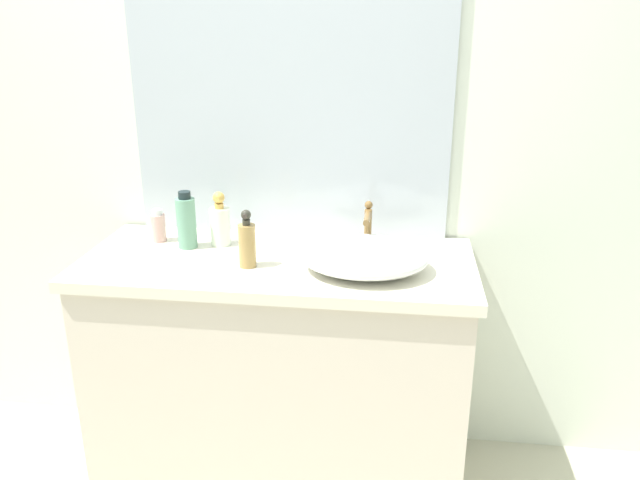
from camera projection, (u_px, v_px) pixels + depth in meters
name	position (u px, v px, depth m)	size (l,w,h in m)	color
bathroom_wall_rear	(261.00, 116.00, 2.28)	(6.00, 0.06, 2.60)	silver
vanity_counter	(280.00, 372.00, 2.25)	(1.31, 0.57, 0.88)	beige
wall_mirror_panel	(289.00, 101.00, 2.21)	(1.14, 0.01, 0.97)	#B2BCC6
sink_basin	(364.00, 256.00, 1.99)	(0.41, 0.33, 0.10)	white
faucet	(368.00, 223.00, 2.14)	(0.03, 0.15, 0.17)	brown
soap_dispenser	(247.00, 243.00, 2.01)	(0.06, 0.06, 0.19)	#A7864C
lotion_bottle	(220.00, 223.00, 2.21)	(0.07, 0.07, 0.19)	white
perfume_bottle	(186.00, 222.00, 2.18)	(0.07, 0.07, 0.20)	#6BA286
spray_can	(158.00, 226.00, 2.25)	(0.05, 0.05, 0.12)	#D5A199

